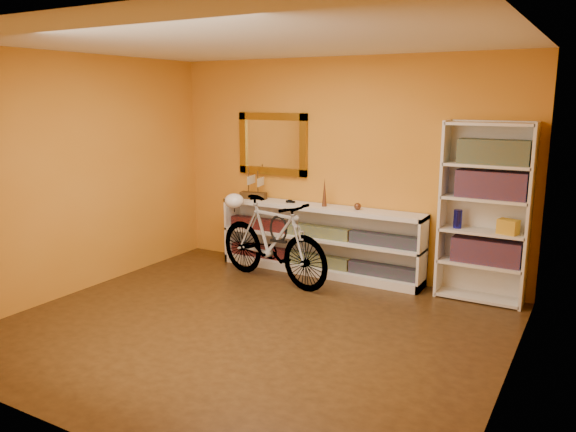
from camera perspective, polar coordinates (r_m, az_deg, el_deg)
The scene contains 24 objects.
floor at distance 5.42m, azimuth -3.75°, elevation -11.27°, with size 4.50×4.00×0.01m, color #311E0D.
ceiling at distance 5.01m, azimuth -4.17°, elevation 17.35°, with size 4.50×4.00×0.01m, color silver.
back_wall at distance 6.79m, azimuth 5.49°, elevation 4.88°, with size 4.50×0.01×2.60m, color orange.
left_wall at distance 6.57m, azimuth -20.60°, elevation 3.92°, with size 0.01×4.00×2.60m, color orange.
right_wall at distance 4.26m, azimuth 22.22°, elevation -0.22°, with size 0.01×4.00×2.60m, color orange.
gilt_mirror at distance 7.18m, azimuth -1.58°, elevation 7.31°, with size 0.98×0.06×0.78m, color olive.
wall_socket at distance 6.68m, azimuth 12.31°, elevation -4.69°, with size 0.09×0.01×0.09m, color silver.
console_unit at distance 6.87m, azimuth 3.18°, elevation -2.44°, with size 2.60×0.35×0.85m, color silver, non-canonical shape.
cd_row_lower at distance 6.92m, azimuth 3.08°, elevation -4.52°, with size 2.50×0.13×0.14m, color black.
cd_row_upper at distance 6.83m, azimuth 3.11°, elevation -1.58°, with size 2.50×0.13×0.14m, color navy.
model_ship at distance 7.21m, azimuth -3.55°, elevation 3.36°, with size 0.35×0.13×0.41m, color #38250F, non-canonical shape.
toy_car at distance 6.96m, azimuth 0.26°, elevation 1.36°, with size 0.00×0.00×0.00m, color black.
bronze_ornament at distance 6.72m, azimuth 3.72°, elevation 2.43°, with size 0.06×0.06×0.34m, color brown.
decorative_orb at distance 6.57m, azimuth 7.07°, elevation 0.98°, with size 0.08×0.08×0.08m, color brown.
bookcase at distance 6.19m, azimuth 19.30°, elevation 0.27°, with size 0.90×0.30×1.90m, color silver, non-canonical shape.
book_row_a at distance 6.27m, azimuth 19.49°, elevation -3.40°, with size 0.70×0.22×0.26m, color maroon.
book_row_b at distance 6.13m, azimuth 19.95°, elevation 3.02°, with size 0.70×0.22×0.28m, color maroon.
book_row_c at distance 6.09m, azimuth 20.18°, elevation 6.13°, with size 0.70×0.22×0.25m, color #195059.
travel_mug at distance 6.24m, azimuth 16.85°, elevation -0.28°, with size 0.09×0.09×0.20m, color #151796.
red_tin at distance 6.17m, azimuth 17.91°, elevation 5.98°, with size 0.13×0.13×0.17m, color maroon.
yellow_bag at distance 6.14m, azimuth 21.45°, elevation -1.02°, with size 0.20×0.13×0.15m, color gold.
bicycle at distance 6.55m, azimuth -1.61°, elevation -2.45°, with size 1.71×0.44×1.01m, color silver.
helmet at distance 6.93m, azimuth -5.48°, elevation 1.54°, with size 0.24×0.23×0.18m, color white.
u_lock at distance 6.44m, azimuth -0.98°, elevation -1.30°, with size 0.23×0.23×0.02m, color black.
Camera 1 is at (2.77, -4.14, 2.13)m, focal length 35.03 mm.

